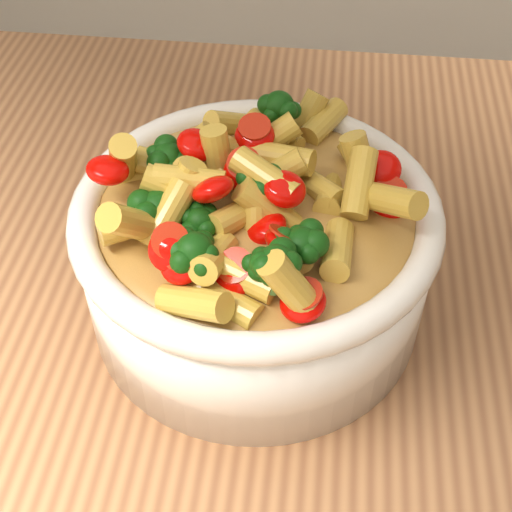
# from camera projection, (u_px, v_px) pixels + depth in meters

# --- Properties ---
(table) EXTENTS (1.20, 0.80, 0.90)m
(table) POSITION_uv_depth(u_px,v_px,m) (338.00, 408.00, 0.59)
(table) COLOR #AD764A
(table) RESTS_ON ground
(serving_bowl) EXTENTS (0.25, 0.25, 0.11)m
(serving_bowl) POSITION_uv_depth(u_px,v_px,m) (256.00, 255.00, 0.50)
(serving_bowl) COLOR white
(serving_bowl) RESTS_ON table
(pasta_salad) EXTENTS (0.19, 0.19, 0.04)m
(pasta_salad) POSITION_uv_depth(u_px,v_px,m) (256.00, 182.00, 0.45)
(pasta_salad) COLOR gold
(pasta_salad) RESTS_ON serving_bowl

